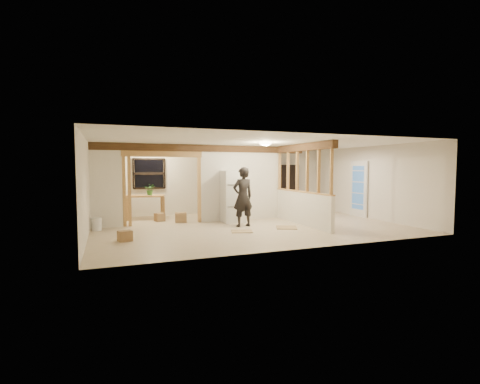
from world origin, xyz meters
name	(u,v)px	position (x,y,z in m)	size (l,w,h in m)	color
floor	(249,226)	(0.00, 0.00, -0.01)	(9.00, 6.50, 0.01)	beige
ceiling	(249,143)	(0.00, 0.00, 2.50)	(9.00, 6.50, 0.01)	white
wall_back	(217,181)	(0.00, 3.25, 1.25)	(9.00, 0.01, 2.50)	silver
wall_front	(307,191)	(0.00, -3.25, 1.25)	(9.00, 0.01, 2.50)	silver
wall_left	(87,188)	(-4.50, 0.00, 1.25)	(0.01, 6.50, 2.50)	silver
wall_right	(368,182)	(4.50, 0.00, 1.25)	(0.01, 6.50, 2.50)	silver
partition_left_stub	(106,185)	(-4.05, 1.20, 1.25)	(0.90, 0.12, 2.50)	silver
partition_center	(241,183)	(0.20, 1.20, 1.25)	(2.80, 0.12, 2.50)	silver
doorway_frame	(163,189)	(-2.40, 1.20, 1.10)	(2.46, 0.14, 2.20)	tan
header_beam_back	(206,148)	(-1.00, 1.20, 2.38)	(7.00, 0.18, 0.22)	#4D311A
header_beam_right	(303,147)	(1.60, -0.40, 2.38)	(0.18, 3.30, 0.22)	#4D311A
pony_wall	(302,208)	(1.60, -0.40, 0.50)	(0.12, 3.20, 1.00)	silver
stud_partition	(302,171)	(1.60, -0.40, 1.66)	(0.14, 3.20, 1.32)	tan
window_back	(149,174)	(-2.60, 3.17, 1.55)	(1.12, 0.10, 1.10)	black
french_door	(359,189)	(4.42, 0.40, 1.00)	(0.12, 0.86, 2.00)	white
ceiling_dome_main	(265,143)	(0.30, -0.50, 2.48)	(0.36, 0.36, 0.16)	#FFEABF
ceiling_dome_util	(155,146)	(-2.50, 2.30, 2.48)	(0.32, 0.32, 0.14)	#FFEABF
hanging_bulb	(173,155)	(-2.00, 1.60, 2.18)	(0.07, 0.07, 0.07)	#FFD88C
refrigerator	(233,196)	(-0.24, 0.81, 0.84)	(0.69, 0.67, 1.67)	silver
woman	(243,197)	(-0.25, -0.11, 0.89)	(0.65, 0.43, 1.78)	black
work_table	(145,207)	(-2.83, 2.54, 0.41)	(1.30, 0.65, 0.82)	tan
potted_plant	(150,190)	(-2.65, 2.48, 1.01)	(0.34, 0.30, 0.38)	#326525
shop_vac	(102,214)	(-4.20, 2.13, 0.30)	(0.46, 0.46, 0.60)	#980807
bookshelf	(287,188)	(2.95, 3.02, 0.94)	(0.94, 0.31, 1.88)	black
bucket	(96,224)	(-4.33, 0.73, 0.18)	(0.28, 0.28, 0.35)	white
box_util_a	(181,217)	(-1.82, 1.38, 0.16)	(0.36, 0.31, 0.31)	olive
box_util_b	(160,217)	(-2.43, 1.84, 0.13)	(0.28, 0.28, 0.26)	olive
box_front	(125,236)	(-3.65, -1.05, 0.13)	(0.31, 0.25, 0.25)	olive
floor_panel_near	(286,227)	(0.87, -0.77, 0.01)	(0.58, 0.58, 0.02)	tan
floor_panel_far	(242,231)	(-0.58, -0.88, 0.01)	(0.57, 0.46, 0.02)	tan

